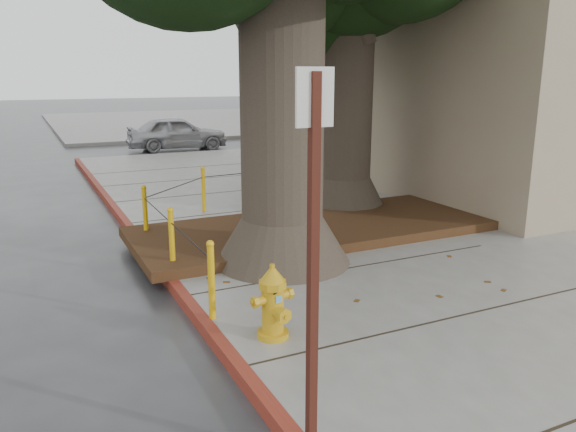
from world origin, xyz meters
name	(u,v)px	position (x,y,z in m)	size (l,w,h in m)	color
ground	(408,340)	(0.00, 0.00, 0.00)	(140.00, 140.00, 0.00)	#28282B
sidewalk_far	(188,121)	(6.00, 30.00, 0.07)	(16.00, 20.00, 0.15)	slate
curb_red	(176,288)	(-2.00, 2.50, 0.07)	(0.14, 26.00, 0.16)	maroon
planter_bed	(315,228)	(0.90, 3.90, 0.23)	(6.40, 2.60, 0.16)	black
building_corner	(512,2)	(10.00, 8.50, 5.00)	(12.00, 13.00, 10.00)	gray
building_side_white	(361,48)	(16.00, 26.00, 4.50)	(10.00, 10.00, 9.00)	silver
building_side_grey	(385,32)	(22.00, 32.00, 6.00)	(12.00, 14.00, 12.00)	slate
bollard_ring	(211,209)	(-0.87, 4.38, 0.66)	(3.79, 5.39, 0.95)	#E8AB0C
fire_hydrant	(273,302)	(-1.46, 0.46, 0.55)	(0.44, 0.41, 0.83)	gold
signpost	(313,247)	(-1.95, -1.33, 1.73)	(0.28, 0.07, 2.80)	#471911
car_silver	(177,133)	(1.98, 17.37, 0.66)	(1.56, 3.88, 1.32)	#B0B1B6
car_red	(368,122)	(11.56, 18.24, 0.68)	(1.43, 4.10, 1.35)	#9A100E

